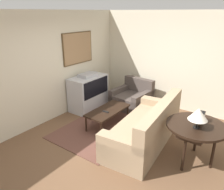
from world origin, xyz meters
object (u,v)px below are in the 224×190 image
(mantel_clock, at_px, (201,117))
(table_lamp, at_px, (198,114))
(armchair, at_px, (132,98))
(coffee_table, at_px, (108,111))
(couch, at_px, (146,129))
(console_table, at_px, (196,128))
(tv, at_px, (88,92))

(mantel_clock, bearing_deg, table_lamp, 179.78)
(armchair, bearing_deg, mantel_clock, -26.74)
(coffee_table, xyz_separation_m, table_lamp, (-0.30, -2.14, 0.65))
(coffee_table, relative_size, table_lamp, 3.20)
(armchair, xyz_separation_m, table_lamp, (-1.62, -2.23, 0.76))
(mantel_clock, bearing_deg, couch, 96.23)
(couch, distance_m, coffee_table, 1.12)
(armchair, distance_m, mantel_clock, 2.67)
(couch, relative_size, console_table, 2.20)
(couch, distance_m, table_lamp, 1.25)
(table_lamp, bearing_deg, coffee_table, 81.93)
(console_table, height_order, table_lamp, table_lamp)
(table_lamp, xyz_separation_m, mantel_clock, (0.28, -0.00, -0.17))
(couch, xyz_separation_m, armchair, (1.45, 1.21, -0.06))
(couch, distance_m, mantel_clock, 1.16)
(armchair, bearing_deg, coffee_table, -81.67)
(armchair, height_order, coffee_table, armchair)
(table_lamp, bearing_deg, couch, 80.56)
(couch, bearing_deg, mantel_clock, 90.78)
(coffee_table, bearing_deg, mantel_clock, -90.56)
(armchair, distance_m, table_lamp, 2.86)
(armchair, relative_size, table_lamp, 2.76)
(couch, relative_size, mantel_clock, 11.82)
(couch, relative_size, armchair, 2.26)
(console_table, bearing_deg, table_lamp, -169.86)
(armchair, xyz_separation_m, coffee_table, (-1.32, -0.10, 0.12))
(table_lamp, bearing_deg, tv, 75.94)
(couch, bearing_deg, armchair, -145.57)
(tv, relative_size, couch, 0.47)
(coffee_table, distance_m, table_lamp, 2.25)
(armchair, bearing_deg, couch, -45.97)
(tv, distance_m, couch, 2.28)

